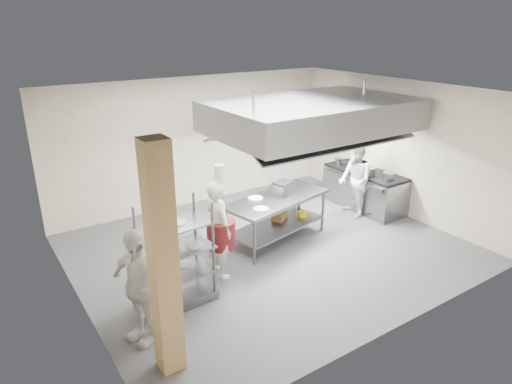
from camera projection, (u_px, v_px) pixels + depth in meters
floor at (269, 249)px, 8.85m from camera, size 7.00×7.00×0.00m
ceiling at (271, 93)px, 7.79m from camera, size 7.00×7.00×0.00m
wall_back at (196, 142)px, 10.65m from camera, size 7.00×0.00×7.00m
wall_left at (71, 219)px, 6.50m from camera, size 0.00×6.00×6.00m
wall_right at (398, 148)px, 10.15m from camera, size 0.00×6.00×6.00m
column at (163, 263)px, 5.33m from camera, size 0.30×0.30×3.00m
exhaust_hood at (312, 115)px, 8.99m from camera, size 4.00×2.50×0.60m
hood_strip_a at (275, 137)px, 8.64m from camera, size 1.60×0.12×0.04m
hood_strip_b at (345, 126)px, 9.58m from camera, size 1.60×0.12×0.04m
wall_shelf at (263, 133)px, 11.47m from camera, size 1.50×0.28×0.04m
island at (277, 219)px, 9.07m from camera, size 2.36×1.37×0.91m
island_worktop at (277, 199)px, 8.92m from camera, size 2.36×1.37×0.06m
island_undershelf at (276, 226)px, 9.13m from camera, size 2.17×1.24×0.04m
pass_rack at (176, 255)px, 6.91m from camera, size 1.14×0.71×1.65m
cooking_range at (364, 190)px, 10.70m from camera, size 0.80×2.00×0.84m
range_top at (366, 172)px, 10.54m from camera, size 0.78×1.96×0.06m
chef_head at (219, 229)px, 7.65m from camera, size 0.42×0.64×1.74m
chef_line at (355, 180)px, 10.06m from camera, size 0.93×1.02×1.70m
chef_plating at (138, 286)px, 6.06m from camera, size 0.71×1.06×1.68m
griddle at (283, 188)px, 9.10m from camera, size 0.50×0.43×0.21m
wicker_basket at (280, 216)px, 9.35m from camera, size 0.40×0.36×0.15m
stockpot at (369, 171)px, 10.19m from camera, size 0.27×0.27×0.18m
plate_stack at (177, 272)px, 7.02m from camera, size 0.28×0.28×0.05m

